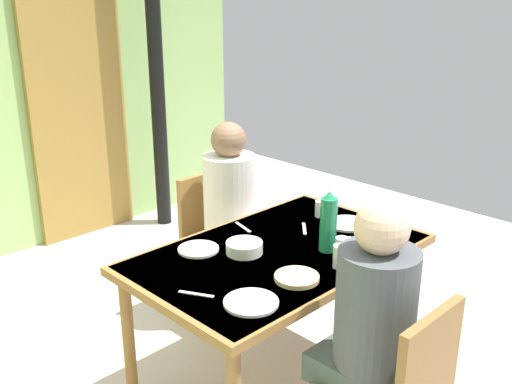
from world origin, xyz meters
The scene contains 19 objects.
door_wooden centered at (0.55, 2.41, 1.00)m, with size 0.80×0.05×2.00m, color olive.
stove_pipe_column centered at (1.11, 2.14, 1.40)m, with size 0.12×0.12×2.80m, color black.
dining_table centered at (0.19, -0.07, 0.68)m, with size 1.37×0.86×0.76m.
chair_far_diner centered at (0.48, 0.71, 0.50)m, with size 0.40×0.40×0.87m.
person_near_diner centered at (0.01, -0.71, 0.78)m, with size 0.30×0.37×0.77m.
person_far_diner centered at (0.48, 0.58, 0.78)m, with size 0.30×0.37×0.77m.
water_bottle_green_near centered at (0.35, -0.23, 0.90)m, with size 0.08×0.08×0.29m.
serving_bowl_center centered at (0.06, 0.02, 0.79)m, with size 0.17×0.17×0.06m, color silver.
dinner_plate_near_left centered at (-0.07, 0.19, 0.76)m, with size 0.19×0.19×0.01m, color white.
dinner_plate_near_right centered at (0.68, -0.11, 0.76)m, with size 0.22×0.22×0.01m, color white.
dinner_plate_far_center centered at (-0.24, -0.33, 0.76)m, with size 0.22×0.22×0.01m, color white.
drinking_glass_by_near_diner centered at (0.67, 0.07, 0.80)m, with size 0.06×0.06×0.09m, color silver.
drinking_glass_by_far_diner centered at (0.25, -0.38, 0.81)m, with size 0.06×0.06×0.10m, color silver.
drinking_glass_spare_center centered at (0.33, -0.33, 0.81)m, with size 0.06×0.06×0.10m, color silver.
bread_plate_sliced centered at (0.03, -0.32, 0.77)m, with size 0.19×0.19×0.02m, color #DBB77A.
cutlery_knife_near centered at (0.26, 0.25, 0.76)m, with size 0.15×0.02×0.00m, color silver.
cutlery_fork_near centered at (-0.35, -0.12, 0.76)m, with size 0.15×0.02×0.00m, color silver.
cutlery_knife_far centered at (0.47, 0.01, 0.76)m, with size 0.15×0.02×0.00m, color silver.
cutlery_fork_far centered at (0.49, -0.19, 0.76)m, with size 0.15×0.02×0.00m, color silver.
Camera 1 is at (-1.61, -1.74, 1.90)m, focal length 40.58 mm.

